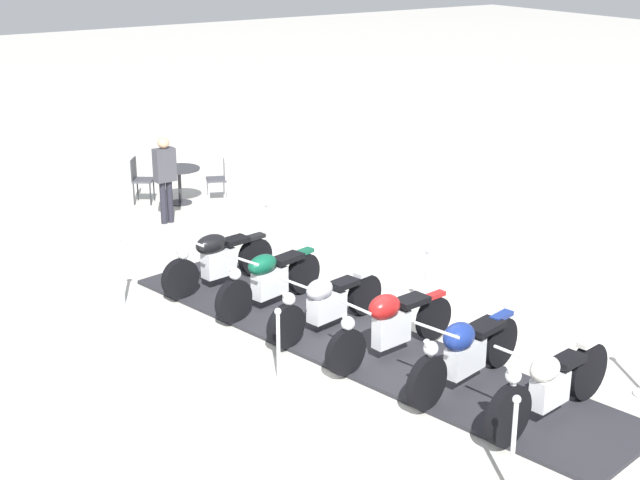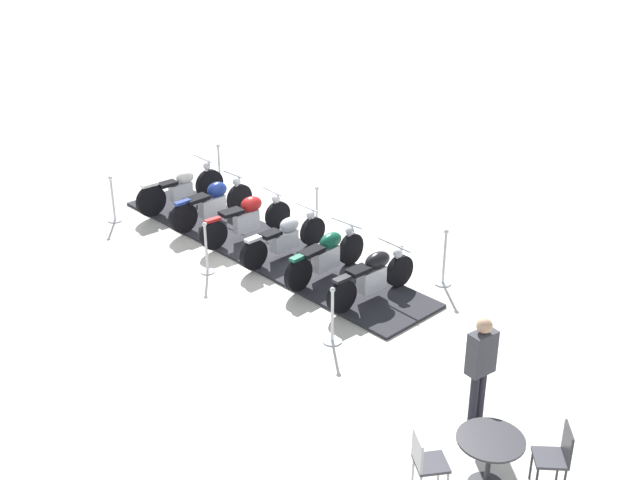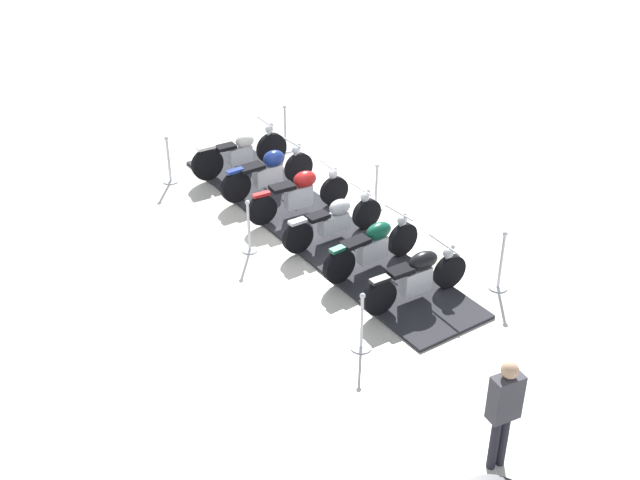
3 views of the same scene
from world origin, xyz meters
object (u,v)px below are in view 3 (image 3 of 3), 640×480
object	(u,v)px
motorcycle_forest	(373,245)
stanchion_left_front	(361,331)
motorcycle_maroon	(301,192)
bystander_person	(504,406)
motorcycle_cream	(241,152)
stanchion_right_rear	(285,137)
stanchion_left_mid	(249,233)
stanchion_right_front	(500,270)
stanchion_right_mid	(376,193)
stanchion_left_rear	(169,167)
motorcycle_navy	(269,171)
motorcycle_chrome	(335,220)
motorcycle_black	(417,276)

from	to	relation	value
motorcycle_forest	stanchion_left_front	world-z (taller)	stanchion_left_front
motorcycle_forest	stanchion_left_front	size ratio (longest dim) A/B	2.02
motorcycle_maroon	stanchion_left_front	bearing A→B (deg)	-106.15
stanchion_left_front	bystander_person	size ratio (longest dim) A/B	0.61
motorcycle_cream	motorcycle_maroon	bearing A→B (deg)	-87.42
stanchion_right_rear	stanchion_left_front	size ratio (longest dim) A/B	1.09
stanchion_right_rear	stanchion_left_mid	size ratio (longest dim) A/B	1.05
stanchion_left_mid	stanchion_right_front	world-z (taller)	stanchion_right_front
stanchion_right_rear	stanchion_left_mid	world-z (taller)	stanchion_right_rear
motorcycle_forest	stanchion_left_mid	world-z (taller)	stanchion_left_mid
stanchion_right_front	stanchion_right_mid	xyz separation A→B (m)	(-3.40, -0.71, -0.01)
motorcycle_maroon	stanchion_right_mid	world-z (taller)	stanchion_right_mid
motorcycle_cream	stanchion_right_front	xyz separation A→B (m)	(6.02, 2.73, -0.14)
stanchion_right_front	stanchion_left_rear	bearing A→B (deg)	-145.21
motorcycle_forest	stanchion_left_rear	bearing A→B (deg)	102.53
motorcycle_forest	motorcycle_cream	xyz separation A→B (m)	(-4.67, -0.98, 0.00)
motorcycle_navy	stanchion_right_mid	bearing A→B (deg)	-52.78
stanchion_left_mid	stanchion_right_mid	distance (m)	2.94
motorcycle_navy	stanchion_left_front	size ratio (longest dim) A/B	2.13
motorcycle_navy	stanchion_right_mid	size ratio (longest dim) A/B	2.17
motorcycle_chrome	motorcycle_cream	world-z (taller)	motorcycle_cream
stanchion_left_rear	stanchion_right_rear	bearing A→B (deg)	101.79
motorcycle_chrome	motorcycle_maroon	xyz separation A→B (m)	(-1.17, -0.23, 0.07)
stanchion_right_mid	bystander_person	world-z (taller)	bystander_person
stanchion_left_front	motorcycle_maroon	bearing A→B (deg)	171.34
motorcycle_forest	motorcycle_navy	bearing A→B (deg)	86.55
motorcycle_forest	stanchion_right_mid	distance (m)	2.30
stanchion_left_mid	stanchion_left_front	distance (m)	3.47
motorcycle_black	motorcycle_cream	world-z (taller)	motorcycle_cream
stanchion_left_rear	stanchion_right_mid	bearing A→B (deg)	52.11
stanchion_left_mid	bystander_person	size ratio (longest dim) A/B	0.63
stanchion_left_front	bystander_person	world-z (taller)	bystander_person
stanchion_left_mid	bystander_person	bearing A→B (deg)	11.79
motorcycle_navy	stanchion_left_rear	xyz separation A→B (m)	(-1.34, -1.82, -0.18)
motorcycle_navy	motorcycle_cream	world-z (taller)	motorcycle_cream
motorcycle_chrome	stanchion_right_mid	world-z (taller)	stanchion_right_mid
motorcycle_navy	stanchion_right_mid	distance (m)	2.30
motorcycle_forest	bystander_person	bearing A→B (deg)	-111.58
motorcycle_cream	stanchion_right_rear	size ratio (longest dim) A/B	2.03
motorcycle_black	stanchion_right_front	distance (m)	1.53
motorcycle_black	stanchion_left_mid	distance (m)	3.34
motorcycle_maroon	stanchion_left_mid	size ratio (longest dim) A/B	2.10
motorcycle_black	motorcycle_maroon	world-z (taller)	motorcycle_maroon
motorcycle_forest	motorcycle_cream	distance (m)	4.77
stanchion_right_rear	stanchion_left_rear	distance (m)	2.94
motorcycle_chrome	motorcycle_navy	bearing A→B (deg)	89.52
bystander_person	motorcycle_navy	bearing A→B (deg)	-2.08
motorcycle_navy	stanchion_left_mid	bearing A→B (deg)	-131.65
motorcycle_chrome	motorcycle_forest	bearing A→B (deg)	-90.64
stanchion_right_rear	motorcycle_chrome	bearing A→B (deg)	-7.70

